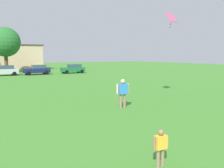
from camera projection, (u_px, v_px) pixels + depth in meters
child_kite_flyer at (161, 145)px, 6.46m from camera, size 0.53×0.22×1.11m
adult_bystander at (123, 91)px, 13.85m from camera, size 0.84×0.39×1.78m
kite at (171, 18)px, 16.44m from camera, size 1.19×0.84×1.09m
parked_car_silver_1 at (4, 70)px, 36.74m from camera, size 4.30×2.02×1.68m
parked_car_navy_2 at (37, 70)px, 38.85m from camera, size 4.30×2.02×1.68m
parked_car_green_3 at (73, 69)px, 42.10m from camera, size 4.30×2.02×1.68m
tree_far_right at (5, 42)px, 41.44m from camera, size 5.40×5.40×8.42m
house_left at (8, 57)px, 52.44m from camera, size 14.24×9.02×5.77m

